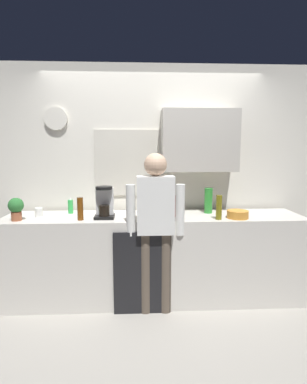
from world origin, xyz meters
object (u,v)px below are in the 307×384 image
Objects in this scene: bottle_red_vinegar at (174,206)px; bottle_amber_beer at (80,209)px; mixing_bowl at (238,214)px; person_at_sink at (155,220)px; coffee_maker at (105,204)px; bottle_clear_soda at (208,201)px; storage_canister at (168,211)px; cup_white_mug at (39,212)px; bottle_olive_oil at (219,207)px; potted_plant at (16,208)px; dish_soap at (71,206)px.

bottle_amber_beer is (-0.96, -0.12, 0.00)m from bottle_red_vinegar.
mixing_bowl is 0.87m from person_at_sink.
coffee_maker is 1.43× the size of bottle_amber_beer.
bottle_clear_soda reaches higher than storage_canister.
cup_white_mug is 0.43× the size of mixing_bowl.
bottle_clear_soda is (-0.03, 0.33, 0.01)m from bottle_olive_oil.
bottle_red_vinegar is 0.96m from bottle_amber_beer.
storage_canister is at bearing -8.49° from cup_white_mug.
dish_soap is at bearing 35.52° from potted_plant.
bottle_olive_oil reaches higher than dish_soap.
storage_canister is (0.64, -0.12, -0.06)m from coffee_maker.
bottle_red_vinegar reaches higher than cup_white_mug.
bottle_red_vinegar is 0.16m from storage_canister.
bottle_clear_soda is (0.41, 0.16, 0.03)m from bottle_red_vinegar.
person_at_sink reaches higher than storage_canister.
coffee_maker is 1.18× the size of bottle_clear_soda.
potted_plant is at bearing 179.92° from mixing_bowl.
bottle_clear_soda is 1.84m from cup_white_mug.
mixing_bowl is 2.24m from potted_plant.
bottle_amber_beer is 1.35× the size of storage_canister.
mixing_bowl is (1.61, 0.01, -0.07)m from bottle_amber_beer.
mixing_bowl is 0.73m from storage_canister.
bottle_red_vinegar is 1.59m from potted_plant.
dish_soap is at bearing 169.13° from bottle_red_vinegar.
bottle_red_vinegar is 2.32× the size of cup_white_mug.
bottle_clear_soda is 1.22× the size of potted_plant.
coffee_maker is at bearing -171.04° from bottle_clear_soda.
person_at_sink reaches higher than bottle_amber_beer.
potted_plant is 1.28× the size of dish_soap.
dish_soap is 0.11× the size of person_at_sink.
bottle_amber_beer is (-0.23, -0.10, -0.03)m from coffee_maker.
person_at_sink is (0.92, -0.46, -0.06)m from dish_soap.
coffee_maker is at bearing 156.74° from person_at_sink.
storage_canister is at bearing 177.18° from bottle_olive_oil.
person_at_sink is at bearing -171.37° from mixing_bowl.
bottle_olive_oil is at bearing -1.83° from bottle_amber_beer.
coffee_maker is 0.58m from person_at_sink.
bottle_clear_soda reaches higher than bottle_amber_beer.
potted_plant is 0.14× the size of person_at_sink.
mixing_bowl is at bearing -4.04° from coffee_maker.
bottle_clear_soda is 1.65× the size of storage_canister.
bottle_clear_soda is at bearing 11.67° from bottle_amber_beer.
person_at_sink is (1.38, -0.13, -0.11)m from potted_plant.
bottle_red_vinegar is at bearing 159.10° from bottle_olive_oil.
bottle_clear_soda reaches higher than potted_plant.
mixing_bowl is (2.07, -0.18, -0.01)m from cup_white_mug.
bottle_amber_beer is at bearing -63.32° from dish_soap.
mixing_bowl is 0.14× the size of person_at_sink.
cup_white_mug is (-1.83, -0.10, -0.09)m from bottle_clear_soda.
bottle_clear_soda is at bearing 7.76° from potted_plant.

